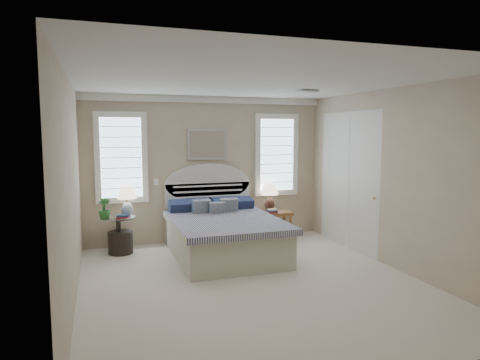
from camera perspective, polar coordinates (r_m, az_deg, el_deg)
name	(u,v)px	position (r m, az deg, el deg)	size (l,w,h in m)	color
floor	(252,283)	(5.99, 1.66, -13.57)	(4.50, 5.00, 0.01)	silver
ceiling	(253,81)	(5.67, 1.75, 13.04)	(4.50, 5.00, 0.01)	silver
wall_back	(207,169)	(8.05, -4.43, 1.43)	(4.50, 0.02, 2.70)	tan
wall_left	(71,192)	(5.34, -21.61, -1.53)	(0.02, 5.00, 2.70)	tan
wall_right	(394,179)	(6.78, 19.87, 0.13)	(0.02, 5.00, 2.70)	tan
crown_molding	(207,100)	(8.01, -4.44, 10.64)	(4.50, 0.08, 0.12)	white
hvac_vent	(308,91)	(6.88, 9.01, 11.62)	(0.30, 0.20, 0.02)	#B2B2B2
switch_plate	(156,182)	(7.88, -11.10, -0.24)	(0.08, 0.01, 0.12)	white
window_left	(121,158)	(7.79, -15.56, 2.89)	(0.90, 0.06, 1.60)	#C9E9FF
window_right	(276,155)	(8.46, 4.84, 3.36)	(0.90, 0.06, 1.60)	#C9E9FF
painting	(207,144)	(7.99, -4.39, 4.76)	(0.74, 0.04, 0.58)	silver
closet_door	(348,180)	(7.75, 14.22, -0.05)	(0.02, 1.80, 2.40)	silver
bed	(223,232)	(7.21, -2.34, -6.92)	(1.72, 2.28, 1.47)	beige
side_table_left	(119,231)	(7.52, -15.87, -6.59)	(0.56, 0.56, 0.63)	black
nightstand_right	(278,219)	(8.28, 5.03, -5.19)	(0.50, 0.40, 0.53)	brown
floor_pot	(121,242)	(7.58, -15.62, -8.02)	(0.41, 0.41, 0.38)	black
lamp_left	(127,198)	(7.46, -14.85, -2.28)	(0.42, 0.42, 0.52)	silver
lamp_right	(270,194)	(8.29, 3.97, -1.82)	(0.41, 0.41, 0.55)	black
potted_plant	(104,209)	(7.31, -17.65, -3.68)	(0.19, 0.19, 0.35)	#3C732E
books_left	(123,216)	(7.38, -15.36, -4.68)	(0.22, 0.18, 0.05)	maroon
books_right	(272,211)	(8.11, 4.33, -4.13)	(0.19, 0.14, 0.07)	maroon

